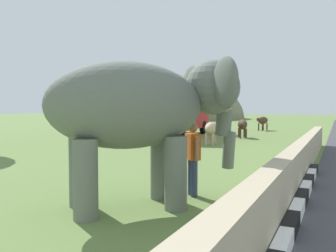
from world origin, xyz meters
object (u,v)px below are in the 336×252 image
Objects in this scene: elephant at (145,108)px; bus_red at (178,107)px; cow_mid at (242,125)px; cow_near at (211,129)px; cow_far at (263,121)px; person_handler at (193,155)px.

elephant is 17.44m from bus_red.
cow_near is at bearing 175.56° from cow_mid.
cow_far is (24.87, 2.56, -1.09)m from elephant.
bus_red is 4.70m from cow_mid.
cow_far is (8.32, 0.31, 0.00)m from cow_mid.
cow_mid is (0.49, -4.51, -1.21)m from bus_red.
person_handler is at bearing -172.53° from cow_far.
cow_near is (11.44, 2.65, -1.09)m from elephant.
cow_far is (23.70, 3.11, -0.06)m from person_handler.
person_handler is 23.90m from cow_far.
cow_mid is (16.56, 2.25, -1.09)m from elephant.
cow_far is at bearing -25.53° from bus_red.
elephant reaches higher than cow_near.
bus_red reaches higher than elephant.
cow_mid is (5.11, -0.40, 0.00)m from cow_near.
cow_far is at bearing 7.47° from person_handler.
cow_far is at bearing 2.12° from cow_mid.
person_handler is at bearing -25.08° from elephant.
bus_red is 4.61× the size of cow_near.
bus_red reaches higher than cow_mid.
cow_near is 1.01× the size of cow_mid.
cow_near is at bearing 179.62° from cow_far.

